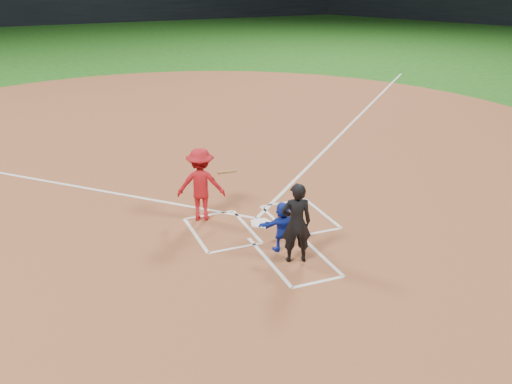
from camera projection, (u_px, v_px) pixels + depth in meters
name	position (u px, v px, depth m)	size (l,w,h in m)	color
ground	(261.00, 224.00, 13.21)	(120.00, 120.00, 0.00)	#1A5415
home_plate_dirt	(190.00, 150.00, 18.36)	(28.00, 28.00, 0.01)	brown
stadium_wall_far	(66.00, 6.00, 53.77)	(80.00, 1.20, 3.20)	black
home_plate	(261.00, 223.00, 13.21)	(0.60, 0.60, 0.02)	white
catcher	(283.00, 226.00, 11.84)	(1.00, 0.32, 1.07)	#152CAD
umpire	(296.00, 223.00, 11.28)	(0.61, 0.40, 1.68)	black
chalk_markings	(196.00, 156.00, 17.74)	(28.35, 17.32, 0.01)	white
batter_at_plate	(201.00, 184.00, 13.14)	(1.58, 1.00, 1.73)	#AE131B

